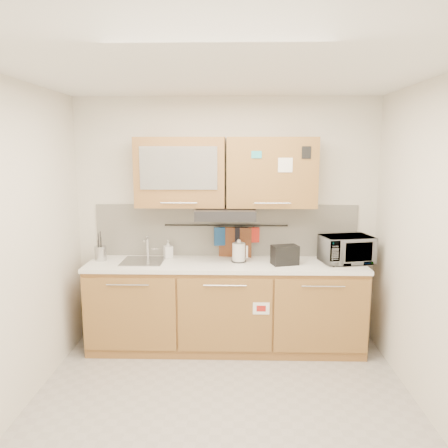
{
  "coord_description": "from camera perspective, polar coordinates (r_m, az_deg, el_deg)",
  "views": [
    {
      "loc": [
        0.09,
        -3.13,
        2.06
      ],
      "look_at": [
        -0.01,
        1.05,
        1.34
      ],
      "focal_mm": 35.0,
      "sensor_mm": 36.0,
      "label": 1
    }
  ],
  "objects": [
    {
      "name": "dark_pouch",
      "position": [
        4.66,
        2.31,
        -1.81
      ],
      "size": [
        0.14,
        0.04,
        0.22
      ],
      "primitive_type": "cube",
      "rotation": [
        0.0,
        0.0,
        -0.0
      ],
      "color": "black",
      "rests_on": "utensil_rail"
    },
    {
      "name": "utensil_rail",
      "position": [
        4.65,
        0.28,
        -0.18
      ],
      "size": [
        1.3,
        0.02,
        0.02
      ],
      "primitive_type": "cylinder",
      "rotation": [
        0.0,
        1.57,
        0.0
      ],
      "color": "black",
      "rests_on": "backsplash"
    },
    {
      "name": "backsplash",
      "position": [
        4.7,
        0.28,
        -0.82
      ],
      "size": [
        2.8,
        0.02,
        0.56
      ],
      "primitive_type": "cube",
      "color": "silver",
      "rests_on": "countertop"
    },
    {
      "name": "toaster",
      "position": [
        4.42,
        7.95,
        -4.0
      ],
      "size": [
        0.29,
        0.22,
        0.19
      ],
      "rotation": [
        0.0,
        0.0,
        0.27
      ],
      "color": "black",
      "rests_on": "countertop"
    },
    {
      "name": "utensil_crock",
      "position": [
        4.71,
        -15.82,
        -3.66
      ],
      "size": [
        0.15,
        0.15,
        0.3
      ],
      "rotation": [
        0.0,
        0.0,
        0.3
      ],
      "color": "#ABACB0",
      "rests_on": "countertop"
    },
    {
      "name": "ceiling",
      "position": [
        3.18,
        -0.27,
        19.49
      ],
      "size": [
        3.2,
        3.2,
        0.0
      ],
      "primitive_type": "plane",
      "rotation": [
        3.14,
        0.0,
        0.0
      ],
      "color": "white",
      "rests_on": "wall_back"
    },
    {
      "name": "soap_bottle",
      "position": [
        4.68,
        -7.3,
        -3.26
      ],
      "size": [
        0.11,
        0.12,
        0.19
      ],
      "primitive_type": "imported",
      "rotation": [
        0.0,
        0.0,
        0.44
      ],
      "color": "#999999",
      "rests_on": "countertop"
    },
    {
      "name": "upper_cabinets",
      "position": [
        4.46,
        0.19,
        6.78
      ],
      "size": [
        1.82,
        0.37,
        0.7
      ],
      "color": "olive",
      "rests_on": "wall_back"
    },
    {
      "name": "wall_left",
      "position": [
        3.64,
        -26.38,
        -3.38
      ],
      "size": [
        0.0,
        3.0,
        3.0
      ],
      "primitive_type": "plane",
      "rotation": [
        1.57,
        0.0,
        1.57
      ],
      "color": "silver",
      "rests_on": "ground"
    },
    {
      "name": "pot_holder",
      "position": [
        4.66,
        3.84,
        -1.44
      ],
      "size": [
        0.13,
        0.04,
        0.16
      ],
      "primitive_type": "cube",
      "rotation": [
        0.0,
        0.0,
        0.12
      ],
      "color": "red",
      "rests_on": "utensil_rail"
    },
    {
      "name": "wall_right",
      "position": [
        3.56,
        26.54,
        -3.68
      ],
      "size": [
        0.0,
        3.0,
        3.0
      ],
      "primitive_type": "plane",
      "rotation": [
        1.57,
        0.0,
        -1.57
      ],
      "color": "silver",
      "rests_on": "ground"
    },
    {
      "name": "floor",
      "position": [
        3.75,
        -0.23,
        -23.63
      ],
      "size": [
        3.2,
        3.2,
        0.0
      ],
      "primitive_type": "plane",
      "color": "#9E9993",
      "rests_on": "ground"
    },
    {
      "name": "sink",
      "position": [
        4.58,
        -10.5,
        -4.79
      ],
      "size": [
        0.42,
        0.4,
        0.26
      ],
      "color": "silver",
      "rests_on": "countertop"
    },
    {
      "name": "kettle",
      "position": [
        4.48,
        1.96,
        -3.8
      ],
      "size": [
        0.17,
        0.15,
        0.23
      ],
      "rotation": [
        0.0,
        0.0,
        -0.11
      ],
      "color": "silver",
      "rests_on": "countertop"
    },
    {
      "name": "oven_mitt",
      "position": [
        4.66,
        -0.58,
        -1.63
      ],
      "size": [
        0.12,
        0.05,
        0.19
      ],
      "primitive_type": "cube",
      "rotation": [
        0.0,
        0.0,
        0.2
      ],
      "color": "navy",
      "rests_on": "utensil_rail"
    },
    {
      "name": "cutting_board",
      "position": [
        4.68,
        1.47,
        -3.06
      ],
      "size": [
        0.35,
        0.08,
        0.43
      ],
      "primitive_type": "cube",
      "rotation": [
        0.0,
        0.0,
        -0.15
      ],
      "color": "brown",
      "rests_on": "utensil_rail"
    },
    {
      "name": "base_cabinet",
      "position": [
        4.63,
        0.2,
        -11.22
      ],
      "size": [
        2.8,
        0.64,
        0.88
      ],
      "color": "olive",
      "rests_on": "floor"
    },
    {
      "name": "wall_back",
      "position": [
        4.69,
        0.29,
        0.41
      ],
      "size": [
        3.2,
        0.0,
        3.2
      ],
      "primitive_type": "plane",
      "rotation": [
        1.57,
        0.0,
        0.0
      ],
      "color": "silver",
      "rests_on": "ground"
    },
    {
      "name": "countertop",
      "position": [
        4.47,
        0.2,
        -5.3
      ],
      "size": [
        2.82,
        0.62,
        0.04
      ],
      "primitive_type": "cube",
      "color": "white",
      "rests_on": "base_cabinet"
    },
    {
      "name": "microwave",
      "position": [
        4.61,
        15.69,
        -3.2
      ],
      "size": [
        0.56,
        0.44,
        0.27
      ],
      "primitive_type": "imported",
      "rotation": [
        0.0,
        0.0,
        0.22
      ],
      "color": "#999999",
      "rests_on": "countertop"
    },
    {
      "name": "range_hood",
      "position": [
        4.43,
        0.22,
        1.41
      ],
      "size": [
        0.6,
        0.46,
        0.1
      ],
      "primitive_type": "cube",
      "color": "black",
      "rests_on": "upper_cabinets"
    }
  ]
}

